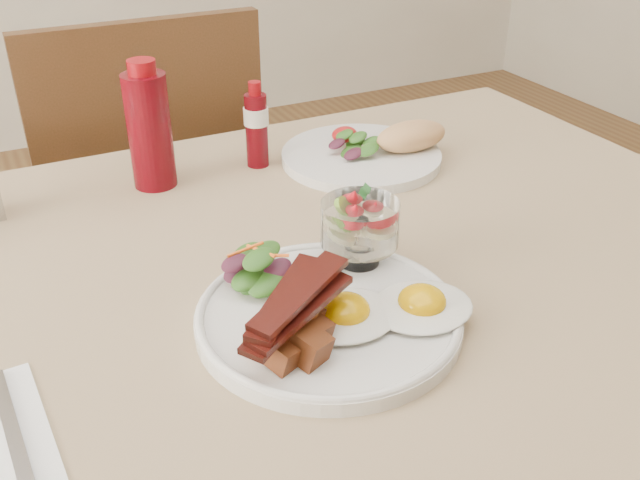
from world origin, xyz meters
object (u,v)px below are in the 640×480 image
second_plate (373,150)px  ketchup_bottle (149,129)px  main_plate (328,318)px  fruit_cup (360,224)px  hot_sauce_bottle (256,126)px  chair_far (149,208)px  table (274,329)px

second_plate → ketchup_bottle: size_ratio=1.44×
main_plate → fruit_cup: bearing=43.6°
fruit_cup → hot_sauce_bottle: size_ratio=0.68×
chair_far → fruit_cup: 0.78m
chair_far → hot_sauce_bottle: (0.10, -0.38, 0.29)m
chair_far → table: bearing=-90.0°
hot_sauce_bottle → ketchup_bottle: bearing=179.3°
main_plate → second_plate: size_ratio=1.06×
ketchup_bottle → chair_far: bearing=80.9°
table → chair_far: bearing=90.0°
table → ketchup_bottle: size_ratio=7.21×
chair_far → ketchup_bottle: size_ratio=5.04×
table → main_plate: size_ratio=4.75×
table → hot_sauce_bottle: size_ratio=10.04×
table → hot_sauce_bottle: bearing=70.7°
table → ketchup_bottle: bearing=101.7°
table → main_plate: 0.16m
main_plate → ketchup_bottle: 0.43m
chair_far → second_plate: chair_far is taller
fruit_cup → ketchup_bottle: 0.38m
fruit_cup → table: bearing=148.1°
main_plate → second_plate: bearing=53.6°
main_plate → chair_far: bearing=90.8°
table → ketchup_bottle: 0.34m
hot_sauce_bottle → second_plate: bearing=-20.7°
ketchup_bottle → hot_sauce_bottle: size_ratio=1.39×
table → second_plate: second_plate is taller
table → fruit_cup: (0.09, -0.05, 0.15)m
table → fruit_cup: bearing=-31.9°
fruit_cup → second_plate: 0.34m
fruit_cup → main_plate: bearing=-136.4°
main_plate → hot_sauce_bottle: 0.43m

